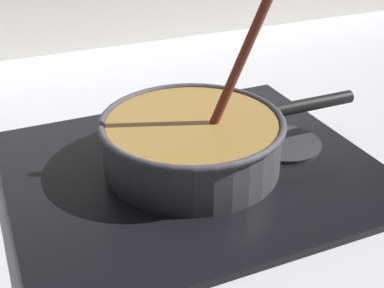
{
  "coord_description": "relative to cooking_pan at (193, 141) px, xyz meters",
  "views": [
    {
      "loc": [
        -0.23,
        -0.51,
        0.44
      ],
      "look_at": [
        0.05,
        0.13,
        0.05
      ],
      "focal_mm": 48.46,
      "sensor_mm": 36.0,
      "label": 1
    }
  ],
  "objects": [
    {
      "name": "cooking_pan",
      "position": [
        0.0,
        0.0,
        0.0
      ],
      "size": [
        0.44,
        0.28,
        0.33
      ],
      "color": "#38383D",
      "rests_on": "hob_plate"
    },
    {
      "name": "hob_plate",
      "position": [
        -0.0,
        0.0,
        -0.05
      ],
      "size": [
        0.56,
        0.48,
        0.01
      ],
      "primitive_type": "cube",
      "color": "black",
      "rests_on": "ground"
    },
    {
      "name": "ground",
      "position": [
        -0.05,
        -0.13,
        -0.08
      ],
      "size": [
        2.4,
        1.6,
        0.04
      ],
      "primitive_type": "cube",
      "color": "#B7B7BC"
    },
    {
      "name": "spare_burner",
      "position": [
        0.17,
        0.0,
        -0.04
      ],
      "size": [
        0.13,
        0.13,
        0.01
      ],
      "primitive_type": "cylinder",
      "color": "#262628",
      "rests_on": "hob_plate"
    },
    {
      "name": "burner_ring",
      "position": [
        -0.0,
        0.0,
        -0.04
      ],
      "size": [
        0.19,
        0.19,
        0.01
      ],
      "primitive_type": "torus",
      "color": "#592D0C",
      "rests_on": "hob_plate"
    }
  ]
}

